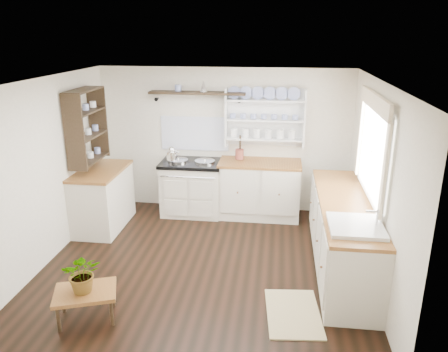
{
  "coord_description": "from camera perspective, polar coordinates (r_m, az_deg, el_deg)",
  "views": [
    {
      "loc": [
        0.88,
        -4.89,
        2.84
      ],
      "look_at": [
        0.21,
        0.25,
        1.1
      ],
      "focal_mm": 35.0,
      "sensor_mm": 36.0,
      "label": 1
    }
  ],
  "objects": [
    {
      "name": "right_cabinets",
      "position": [
        5.59,
        15.24,
        -7.35
      ],
      "size": [
        0.62,
        2.43,
        0.9
      ],
      "color": "beige",
      "rests_on": "floor"
    },
    {
      "name": "window",
      "position": [
        5.31,
        18.83,
        3.65
      ],
      "size": [
        0.08,
        1.55,
        1.22
      ],
      "color": "white",
      "rests_on": "wall_right"
    },
    {
      "name": "high_shelf",
      "position": [
        6.85,
        -3.5,
        10.71
      ],
      "size": [
        1.5,
        0.29,
        0.16
      ],
      "color": "black",
      "rests_on": "wall_back"
    },
    {
      "name": "back_cabinets",
      "position": [
        6.92,
        4.63,
        -1.63
      ],
      "size": [
        1.27,
        0.63,
        0.9
      ],
      "color": "beige",
      "rests_on": "floor"
    },
    {
      "name": "ceiling",
      "position": [
        5.0,
        -2.84,
        12.34
      ],
      "size": [
        4.0,
        3.8,
        0.01
      ],
      "primitive_type": "cube",
      "color": "white",
      "rests_on": "wall_back"
    },
    {
      "name": "belfast_sink",
      "position": [
        4.78,
        16.71,
        -7.56
      ],
      "size": [
        0.55,
        0.6,
        0.45
      ],
      "color": "white",
      "rests_on": "right_cabinets"
    },
    {
      "name": "plate_rack",
      "position": [
        6.88,
        5.4,
        7.71
      ],
      "size": [
        1.2,
        0.22,
        0.9
      ],
      "color": "white",
      "rests_on": "wall_back"
    },
    {
      "name": "left_shelving",
      "position": [
        6.52,
        -17.51,
        6.29
      ],
      "size": [
        0.28,
        0.8,
        1.05
      ],
      "primitive_type": "cube",
      "color": "black",
      "rests_on": "wall_left"
    },
    {
      "name": "floor",
      "position": [
        5.72,
        -2.47,
        -11.22
      ],
      "size": [
        4.0,
        3.8,
        0.01
      ],
      "primitive_type": "cube",
      "color": "black",
      "rests_on": "ground"
    },
    {
      "name": "floor_rug",
      "position": [
        4.87,
        9.03,
        -17.27
      ],
      "size": [
        0.63,
        0.9,
        0.02
      ],
      "primitive_type": "cube",
      "rotation": [
        0.0,
        0.0,
        0.09
      ],
      "color": "#988258",
      "rests_on": "floor"
    },
    {
      "name": "kettle",
      "position": [
        6.79,
        -6.83,
        2.97
      ],
      "size": [
        0.17,
        0.17,
        0.2
      ],
      "primitive_type": null,
      "color": "silver",
      "rests_on": "aga_cooker"
    },
    {
      "name": "utensil_crock",
      "position": [
        6.85,
        2.03,
        2.87
      ],
      "size": [
        0.13,
        0.13,
        0.16
      ],
      "primitive_type": "cylinder",
      "color": "brown",
      "rests_on": "back_cabinets"
    },
    {
      "name": "left_cabinets",
      "position": [
        6.77,
        -15.55,
        -2.74
      ],
      "size": [
        0.62,
        1.13,
        0.9
      ],
      "color": "beige",
      "rests_on": "floor"
    },
    {
      "name": "potted_plant",
      "position": [
        4.68,
        -17.96,
        -11.95
      ],
      "size": [
        0.46,
        0.43,
        0.41
      ],
      "primitive_type": "imported",
      "rotation": [
        0.0,
        0.0,
        0.33
      ],
      "color": "#3F7233",
      "rests_on": "center_table"
    },
    {
      "name": "wall_back",
      "position": [
        7.05,
        0.01,
        4.68
      ],
      "size": [
        4.0,
        0.02,
        2.3
      ],
      "primitive_type": "cube",
      "color": "beige",
      "rests_on": "ground"
    },
    {
      "name": "center_table",
      "position": [
        4.8,
        -17.66,
        -14.55
      ],
      "size": [
        0.72,
        0.61,
        0.33
      ],
      "rotation": [
        0.0,
        0.0,
        0.34
      ],
      "color": "brown",
      "rests_on": "floor"
    },
    {
      "name": "wall_right",
      "position": [
        5.29,
        19.21,
        -1.13
      ],
      "size": [
        0.02,
        3.8,
        2.3
      ],
      "primitive_type": "cube",
      "color": "beige",
      "rests_on": "ground"
    },
    {
      "name": "wall_left",
      "position": [
        5.92,
        -22.08,
        0.57
      ],
      "size": [
        0.02,
        3.8,
        2.3
      ],
      "primitive_type": "cube",
      "color": "beige",
      "rests_on": "ground"
    },
    {
      "name": "aga_cooker",
      "position": [
        7.02,
        -4.19,
        -1.46
      ],
      "size": [
        0.97,
        0.68,
        0.9
      ],
      "color": "beige",
      "rests_on": "floor"
    }
  ]
}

